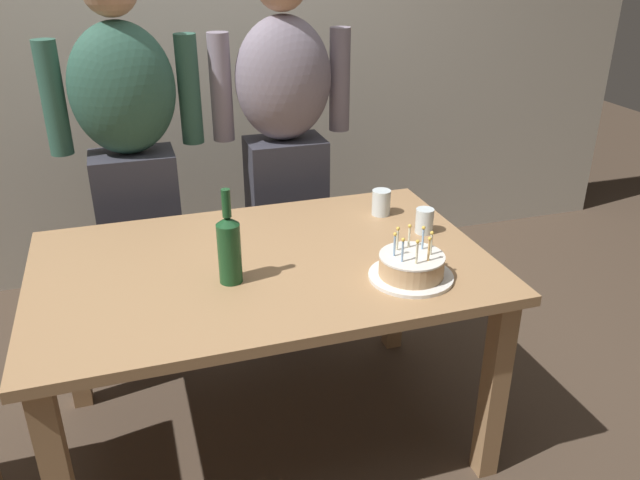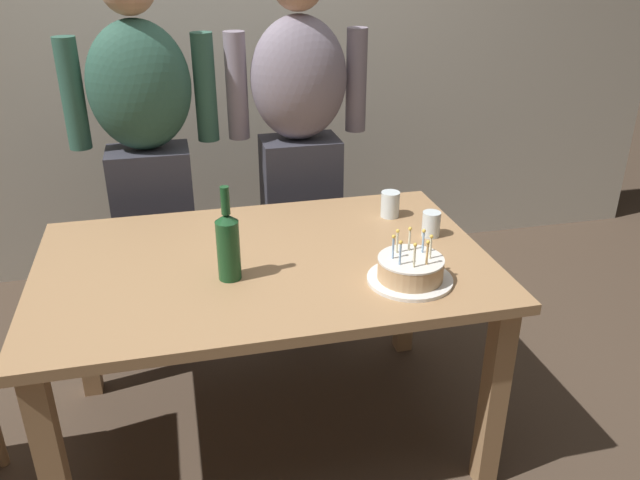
{
  "view_description": "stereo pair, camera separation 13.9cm",
  "coord_description": "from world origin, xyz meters",
  "px_view_note": "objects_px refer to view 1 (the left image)",
  "views": [
    {
      "loc": [
        -0.39,
        -1.87,
        1.72
      ],
      "look_at": [
        0.17,
        -0.1,
        0.84
      ],
      "focal_mm": 35.97,
      "sensor_mm": 36.0,
      "label": 1
    },
    {
      "loc": [
        -0.26,
        -1.9,
        1.72
      ],
      "look_at": [
        0.17,
        -0.1,
        0.84
      ],
      "focal_mm": 35.97,
      "sensor_mm": 36.0,
      "label": 2
    }
  ],
  "objects_px": {
    "birthday_cake": "(411,267)",
    "person_man_bearded": "(132,164)",
    "person_woman_cardigan": "(285,149)",
    "wine_bottle": "(229,247)",
    "water_glass_far": "(424,221)",
    "water_glass_near": "(381,202)"
  },
  "relations": [
    {
      "from": "birthday_cake",
      "to": "person_woman_cardigan",
      "type": "relative_size",
      "value": 0.16
    },
    {
      "from": "person_man_bearded",
      "to": "person_woman_cardigan",
      "type": "relative_size",
      "value": 1.0
    },
    {
      "from": "birthday_cake",
      "to": "water_glass_far",
      "type": "xyz_separation_m",
      "value": [
        0.19,
        0.3,
        0.01
      ]
    },
    {
      "from": "birthday_cake",
      "to": "wine_bottle",
      "type": "height_order",
      "value": "wine_bottle"
    },
    {
      "from": "birthday_cake",
      "to": "water_glass_far",
      "type": "height_order",
      "value": "birthday_cake"
    },
    {
      "from": "birthday_cake",
      "to": "person_woman_cardigan",
      "type": "xyz_separation_m",
      "value": [
        -0.14,
        1.02,
        0.1
      ]
    },
    {
      "from": "person_man_bearded",
      "to": "wine_bottle",
      "type": "bearing_deg",
      "value": 105.67
    },
    {
      "from": "person_woman_cardigan",
      "to": "person_man_bearded",
      "type": "bearing_deg",
      "value": 0.0
    },
    {
      "from": "wine_bottle",
      "to": "person_man_bearded",
      "type": "bearing_deg",
      "value": 105.67
    },
    {
      "from": "person_woman_cardigan",
      "to": "water_glass_near",
      "type": "bearing_deg",
      "value": 115.73
    },
    {
      "from": "birthday_cake",
      "to": "person_man_bearded",
      "type": "relative_size",
      "value": 0.16
    },
    {
      "from": "water_glass_far",
      "to": "person_man_bearded",
      "type": "xyz_separation_m",
      "value": [
        -0.98,
        0.72,
        0.09
      ]
    },
    {
      "from": "person_man_bearded",
      "to": "water_glass_far",
      "type": "bearing_deg",
      "value": 143.9
    },
    {
      "from": "wine_bottle",
      "to": "person_man_bearded",
      "type": "distance_m",
      "value": 0.9
    },
    {
      "from": "birthday_cake",
      "to": "water_glass_near",
      "type": "relative_size",
      "value": 2.72
    },
    {
      "from": "wine_bottle",
      "to": "person_man_bearded",
      "type": "xyz_separation_m",
      "value": [
        -0.24,
        0.87,
        0.02
      ]
    },
    {
      "from": "person_woman_cardigan",
      "to": "wine_bottle",
      "type": "bearing_deg",
      "value": 64.83
    },
    {
      "from": "birthday_cake",
      "to": "wine_bottle",
      "type": "bearing_deg",
      "value": 164.52
    },
    {
      "from": "water_glass_far",
      "to": "person_woman_cardigan",
      "type": "height_order",
      "value": "person_woman_cardigan"
    },
    {
      "from": "wine_bottle",
      "to": "person_woman_cardigan",
      "type": "relative_size",
      "value": 0.19
    },
    {
      "from": "birthday_cake",
      "to": "person_man_bearded",
      "type": "distance_m",
      "value": 1.29
    },
    {
      "from": "birthday_cake",
      "to": "wine_bottle",
      "type": "xyz_separation_m",
      "value": [
        -0.55,
        0.15,
        0.08
      ]
    }
  ]
}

